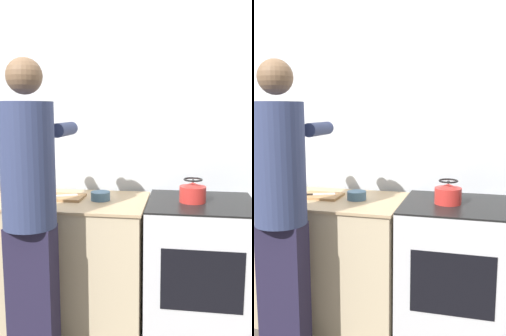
{
  "view_description": "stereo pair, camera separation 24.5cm",
  "coord_description": "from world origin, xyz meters",
  "views": [
    {
      "loc": [
        0.68,
        -2.17,
        1.52
      ],
      "look_at": [
        0.33,
        0.22,
        1.14
      ],
      "focal_mm": 40.0,
      "sensor_mm": 36.0,
      "label": 1
    },
    {
      "loc": [
        0.92,
        -2.13,
        1.52
      ],
      "look_at": [
        0.33,
        0.22,
        1.14
      ],
      "focal_mm": 40.0,
      "sensor_mm": 36.0,
      "label": 2
    }
  ],
  "objects": [
    {
      "name": "wall_back",
      "position": [
        0.0,
        0.74,
        1.3
      ],
      "size": [
        8.0,
        0.05,
        2.6
      ],
      "color": "silver",
      "rests_on": "ground_plane"
    },
    {
      "name": "counter",
      "position": [
        -0.37,
        0.32,
        0.45
      ],
      "size": [
        1.65,
        0.67,
        0.89
      ],
      "color": "#C6B28E",
      "rests_on": "ground_plane"
    },
    {
      "name": "oven",
      "position": [
        0.83,
        0.33,
        0.45
      ],
      "size": [
        0.72,
        0.67,
        0.91
      ],
      "color": "silver",
      "rests_on": "ground_plane"
    },
    {
      "name": "person",
      "position": [
        -0.17,
        -0.18,
        0.99
      ],
      "size": [
        0.35,
        0.59,
        1.8
      ],
      "color": "#221E38",
      "rests_on": "ground_plane"
    },
    {
      "name": "cutting_board",
      "position": [
        -0.14,
        0.34,
        0.9
      ],
      "size": [
        0.29,
        0.22,
        0.02
      ],
      "color": "#A87A4C",
      "rests_on": "counter"
    },
    {
      "name": "knife",
      "position": [
        -0.18,
        0.33,
        0.91
      ],
      "size": [
        0.25,
        0.13,
        0.01
      ],
      "rotation": [
        0.0,
        0.0,
        0.41
      ],
      "color": "silver",
      "rests_on": "cutting_board"
    },
    {
      "name": "kettle",
      "position": [
        0.77,
        0.32,
        0.97
      ],
      "size": [
        0.18,
        0.18,
        0.16
      ],
      "color": "red",
      "rests_on": "oven"
    },
    {
      "name": "bowl_prep",
      "position": [
        -0.75,
        0.51,
        0.94
      ],
      "size": [
        0.18,
        0.18,
        0.09
      ],
      "color": "#C6B789",
      "rests_on": "counter"
    },
    {
      "name": "bowl_mixing",
      "position": [
        0.13,
        0.33,
        0.92
      ],
      "size": [
        0.14,
        0.14,
        0.06
      ],
      "color": "#426684",
      "rests_on": "counter"
    }
  ]
}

